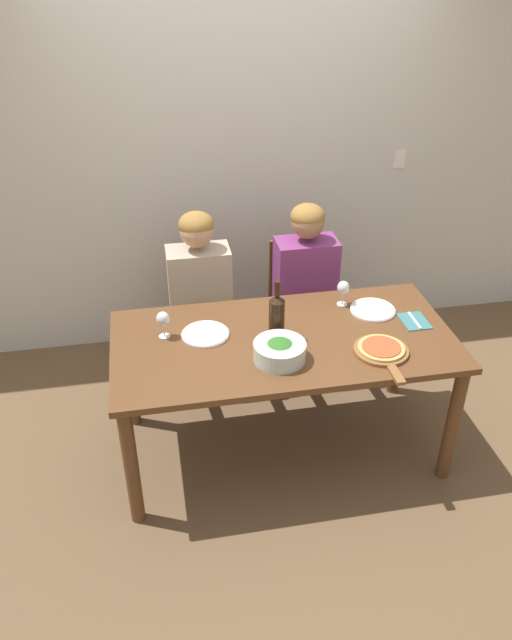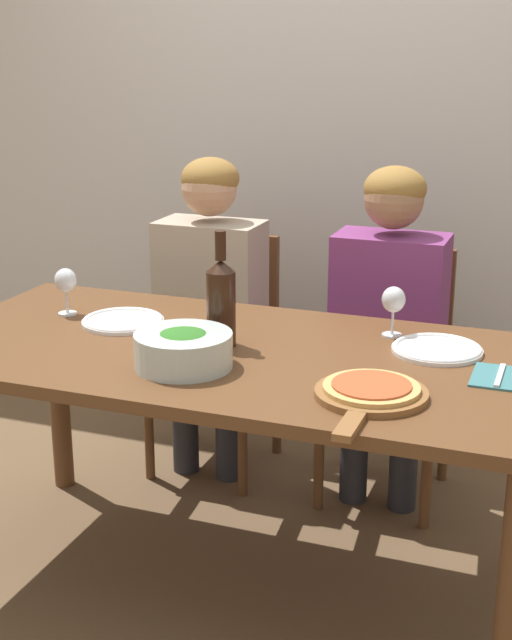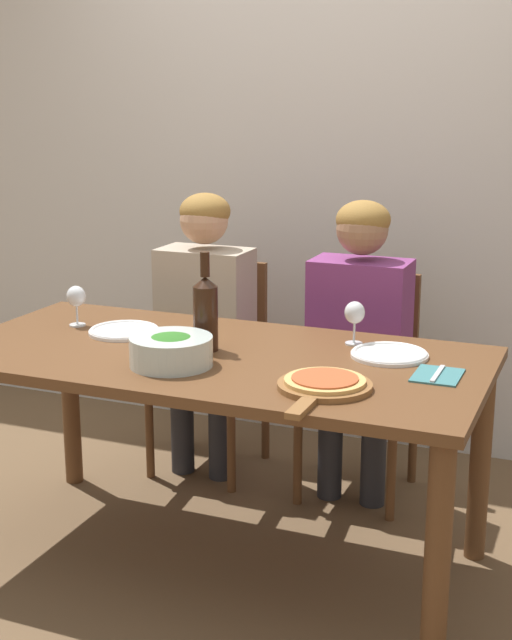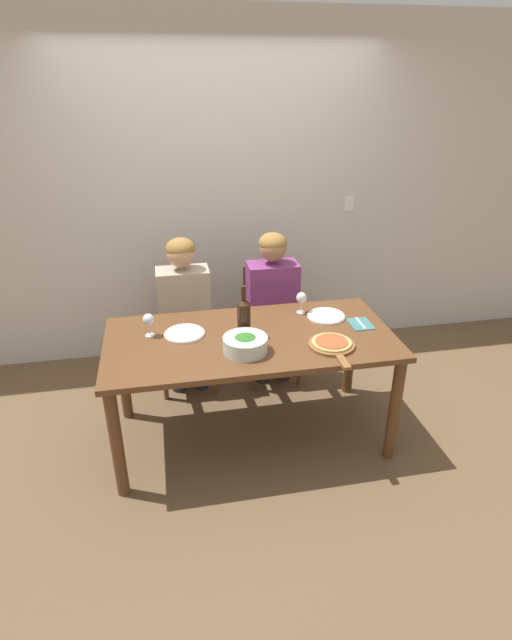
% 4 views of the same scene
% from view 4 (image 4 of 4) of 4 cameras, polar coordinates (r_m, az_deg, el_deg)
% --- Properties ---
extents(ground_plane, '(40.00, 40.00, 0.00)m').
position_cam_4_polar(ground_plane, '(3.54, -0.59, -12.93)').
color(ground_plane, brown).
extents(back_wall, '(10.00, 0.06, 2.70)m').
position_cam_4_polar(back_wall, '(4.16, -4.12, 13.87)').
color(back_wall, silver).
rests_on(back_wall, ground).
extents(dining_table, '(1.80, 0.88, 0.77)m').
position_cam_4_polar(dining_table, '(3.16, -0.64, -3.49)').
color(dining_table, brown).
rests_on(dining_table, ground).
extents(chair_left, '(0.42, 0.42, 0.90)m').
position_cam_4_polar(chair_left, '(3.92, -8.07, -0.63)').
color(chair_left, brown).
rests_on(chair_left, ground).
extents(chair_right, '(0.42, 0.42, 0.90)m').
position_cam_4_polar(chair_right, '(4.00, 1.53, 0.19)').
color(chair_right, brown).
rests_on(chair_right, ground).
extents(person_woman, '(0.47, 0.51, 1.21)m').
position_cam_4_polar(person_woman, '(3.72, -8.19, 1.99)').
color(person_woman, '#28282D').
rests_on(person_woman, ground).
extents(person_man, '(0.47, 0.51, 1.21)m').
position_cam_4_polar(person_man, '(3.80, 1.93, 2.80)').
color(person_man, '#28282D').
rests_on(person_man, ground).
extents(wine_bottle, '(0.08, 0.08, 0.33)m').
position_cam_4_polar(wine_bottle, '(3.07, -1.40, 0.41)').
color(wine_bottle, black).
rests_on(wine_bottle, dining_table).
extents(broccoli_bowl, '(0.26, 0.26, 0.10)m').
position_cam_4_polar(broccoli_bowl, '(2.93, -1.23, -2.78)').
color(broccoli_bowl, silver).
rests_on(broccoli_bowl, dining_table).
extents(dinner_plate_left, '(0.25, 0.25, 0.02)m').
position_cam_4_polar(dinner_plate_left, '(3.16, -8.16, -1.51)').
color(dinner_plate_left, white).
rests_on(dinner_plate_left, dining_table).
extents(dinner_plate_right, '(0.25, 0.25, 0.02)m').
position_cam_4_polar(dinner_plate_right, '(3.39, 8.03, 0.48)').
color(dinner_plate_right, white).
rests_on(dinner_plate_right, dining_table).
extents(pizza_on_board, '(0.28, 0.42, 0.04)m').
position_cam_4_polar(pizza_on_board, '(3.03, 8.68, -2.78)').
color(pizza_on_board, brown).
rests_on(pizza_on_board, dining_table).
extents(wine_glass_left, '(0.07, 0.07, 0.15)m').
position_cam_4_polar(wine_glass_left, '(3.15, -12.19, -0.09)').
color(wine_glass_left, silver).
rests_on(wine_glass_left, dining_table).
extents(wine_glass_right, '(0.07, 0.07, 0.15)m').
position_cam_4_polar(wine_glass_right, '(3.40, 5.21, 2.43)').
color(wine_glass_right, silver).
rests_on(wine_glass_right, dining_table).
extents(fork_on_napkin, '(0.14, 0.18, 0.01)m').
position_cam_4_polar(fork_on_napkin, '(3.33, 11.85, -0.43)').
color(fork_on_napkin, '#387075').
rests_on(fork_on_napkin, dining_table).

